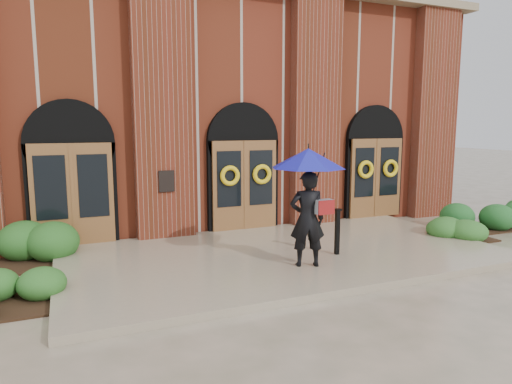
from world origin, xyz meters
TOP-DOWN VIEW (x-y plane):
  - ground at (0.00, 0.00)m, footprint 90.00×90.00m
  - landing at (0.00, 0.15)m, footprint 10.00×5.30m
  - church_building at (0.00, 8.78)m, footprint 16.20×12.53m
  - man_with_umbrella at (-0.07, -1.01)m, footprint 1.96×1.96m
  - metal_post at (0.99, -0.52)m, footprint 0.15×0.15m
  - hedge_wall_right at (7.36, 0.50)m, footprint 2.87×1.15m
  - hedge_front_left at (-5.45, -0.58)m, footprint 1.53×1.31m
  - hedge_front_right at (5.10, 0.00)m, footprint 1.59×1.36m

SIDE VIEW (x-z plane):
  - ground at x=0.00m, z-range 0.00..0.00m
  - landing at x=0.00m, z-range 0.00..0.15m
  - hedge_front_left at x=-5.45m, z-range 0.00..0.54m
  - hedge_front_right at x=5.10m, z-range 0.00..0.56m
  - hedge_wall_right at x=7.36m, z-range 0.00..0.74m
  - metal_post at x=0.99m, z-range 0.18..1.23m
  - man_with_umbrella at x=-0.07m, z-range 0.64..3.10m
  - church_building at x=0.00m, z-range 0.00..7.00m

